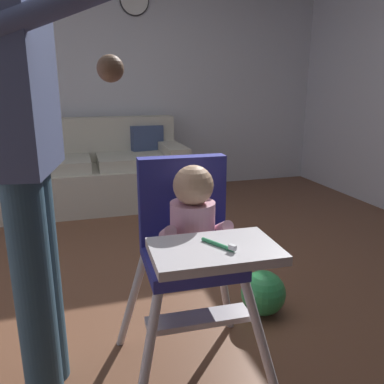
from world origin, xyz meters
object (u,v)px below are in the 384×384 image
Objects in this scene: adult_standing at (24,149)px; toy_ball at (263,293)px; wall_clock at (134,0)px; high_chair at (191,235)px; couch at (95,172)px.

adult_standing reaches higher than toy_ball.
toy_ball is 0.77× the size of wall_clock.
wall_clock is (0.31, 3.13, 1.41)m from high_chair.
couch is 1.03× the size of adult_standing.
toy_ball is (1.07, 0.23, -0.86)m from adult_standing.
adult_standing is at bearing -7.61° from couch.
wall_clock reaches higher than adult_standing.
toy_ball is 3.40m from wall_clock.
high_chair is (0.23, -2.65, 0.30)m from couch.
toy_ball is at bearing 17.51° from couch.
high_chair is at bearing -95.67° from wall_clock.
adult_standing is 3.33m from wall_clock.
high_chair is at bearing 0.12° from adult_standing.
high_chair is 0.53× the size of adult_standing.
high_chair is 2.97× the size of wall_clock.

